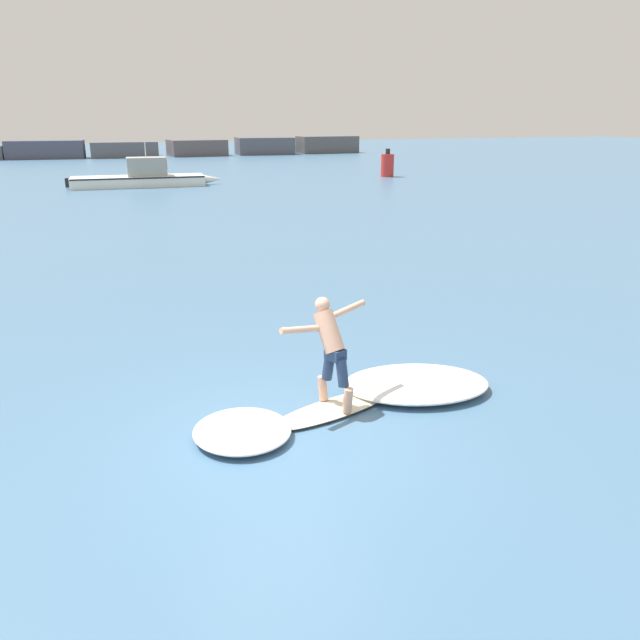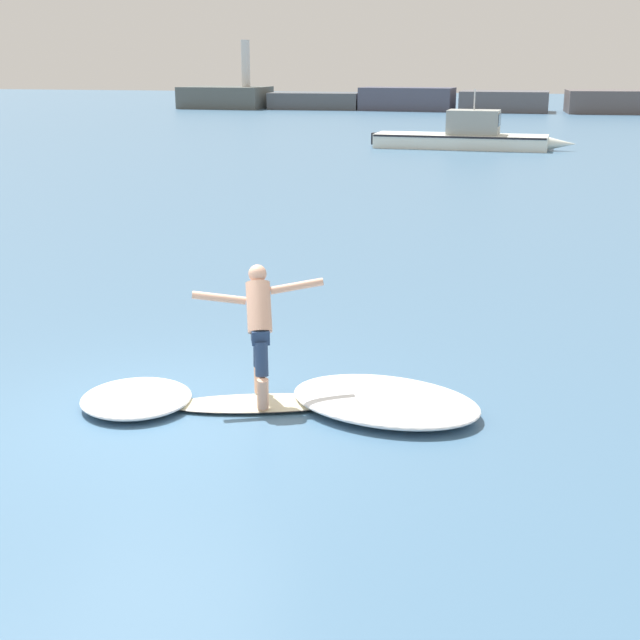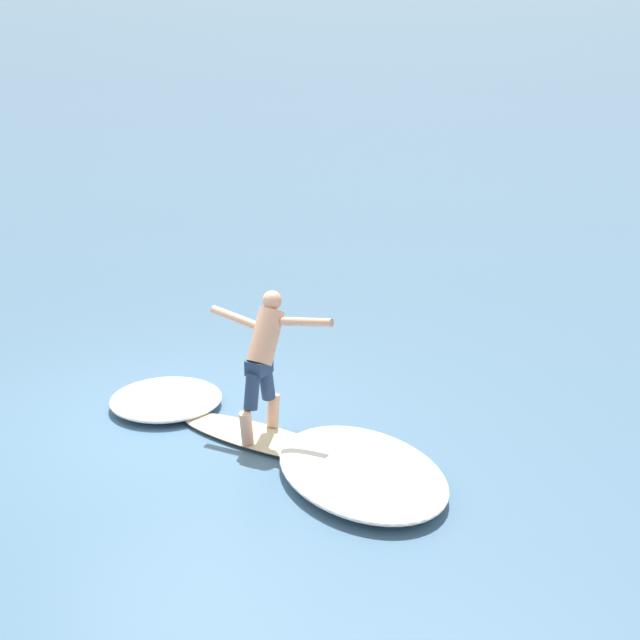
% 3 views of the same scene
% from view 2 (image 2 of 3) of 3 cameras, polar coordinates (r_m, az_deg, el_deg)
% --- Properties ---
extents(ground_plane, '(200.00, 200.00, 0.00)m').
position_cam_2_polar(ground_plane, '(10.28, -9.80, -6.01)').
color(ground_plane, '#436A8B').
extents(rock_jetty_breakwater, '(51.42, 4.84, 5.32)m').
position_cam_2_polar(rock_jetty_breakwater, '(70.83, 11.38, 13.63)').
color(rock_jetty_breakwater, '#535855').
rests_on(rock_jetty_breakwater, ground).
extents(surfboard, '(2.40, 1.23, 0.21)m').
position_cam_2_polar(surfboard, '(10.38, -3.53, -5.34)').
color(surfboard, beige).
rests_on(surfboard, ground).
extents(surfer, '(1.45, 0.88, 1.55)m').
position_cam_2_polar(surfer, '(10.17, -3.90, -0.15)').
color(surfer, '#D8A184').
rests_on(surfer, surfboard).
extents(fishing_boat_near_jetty, '(9.10, 2.45, 2.59)m').
position_cam_2_polar(fishing_boat_near_jetty, '(41.16, 9.37, 11.52)').
color(fishing_boat_near_jetty, white).
rests_on(fishing_boat_near_jetty, ground).
extents(wave_foam_at_tail, '(2.53, 1.99, 0.23)m').
position_cam_2_polar(wave_foam_at_tail, '(10.25, 4.18, -5.17)').
color(wave_foam_at_tail, white).
rests_on(wave_foam_at_tail, ground).
extents(wave_foam_at_nose, '(1.51, 1.54, 0.19)m').
position_cam_2_polar(wave_foam_at_nose, '(10.57, -11.67, -4.92)').
color(wave_foam_at_nose, white).
rests_on(wave_foam_at_nose, ground).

